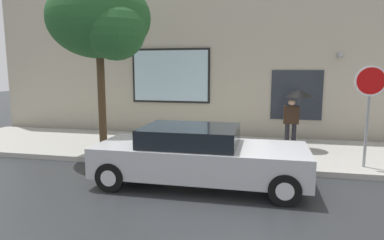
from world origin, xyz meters
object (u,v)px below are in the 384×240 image
(parked_car, at_px, (199,155))
(stop_sign, at_px, (369,96))
(fire_hydrant, at_px, (190,142))
(pedestrian_with_umbrella, at_px, (296,103))
(street_tree, at_px, (102,21))

(parked_car, distance_m, stop_sign, 4.53)
(fire_hydrant, distance_m, stop_sign, 4.84)
(parked_car, relative_size, stop_sign, 1.84)
(pedestrian_with_umbrella, height_order, street_tree, street_tree)
(pedestrian_with_umbrella, distance_m, stop_sign, 2.36)
(pedestrian_with_umbrella, relative_size, street_tree, 0.37)
(pedestrian_with_umbrella, height_order, stop_sign, stop_sign)
(street_tree, xyz_separation_m, stop_sign, (7.11, 0.04, -2.00))
(fire_hydrant, distance_m, pedestrian_with_umbrella, 3.53)
(parked_car, height_order, street_tree, street_tree)
(street_tree, height_order, stop_sign, street_tree)
(parked_car, bearing_deg, fire_hydrant, 107.50)
(fire_hydrant, height_order, pedestrian_with_umbrella, pedestrian_with_umbrella)
(parked_car, distance_m, street_tree, 4.85)
(fire_hydrant, xyz_separation_m, street_tree, (-2.49, -0.34, 3.44))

